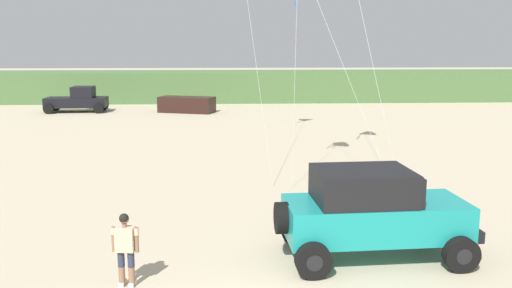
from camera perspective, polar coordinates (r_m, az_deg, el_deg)
The scene contains 5 objects.
dune_ridge at distance 50.95m, azimuth -8.55°, elevation 6.06°, with size 90.00×6.15×2.70m, color #4C703D.
jeep at distance 13.63m, azimuth 12.20°, elevation -6.95°, with size 4.92×2.61×2.26m.
person_watching at distance 12.22m, azimuth -13.62°, elevation -10.39°, with size 0.62×0.35×1.67m.
distant_pickup at distance 44.18m, azimuth -18.26°, elevation 4.44°, with size 4.69×2.57×1.98m.
distant_sedan at distance 42.11m, azimuth -7.32°, elevation 4.14°, with size 4.20×1.70×1.20m, color black.
Camera 1 is at (-0.84, -8.76, 5.25)m, focal length 37.90 mm.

